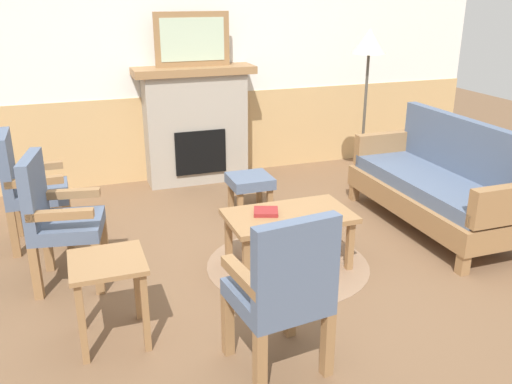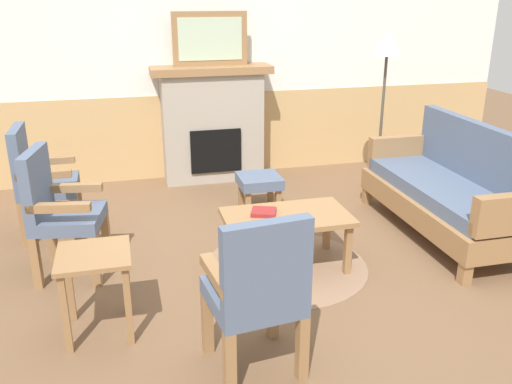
{
  "view_description": "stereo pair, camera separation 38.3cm",
  "coord_description": "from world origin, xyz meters",
  "px_view_note": "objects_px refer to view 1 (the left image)",
  "views": [
    {
      "loc": [
        -1.35,
        -3.45,
        2.04
      ],
      "look_at": [
        0.0,
        0.35,
        0.55
      ],
      "focal_mm": 38.28,
      "sensor_mm": 36.0,
      "label": 1
    },
    {
      "loc": [
        -0.98,
        -3.56,
        2.04
      ],
      "look_at": [
        0.0,
        0.35,
        0.55
      ],
      "focal_mm": 38.28,
      "sensor_mm": 36.0,
      "label": 2
    }
  ],
  "objects_px": {
    "side_table": "(108,277)",
    "book_on_table": "(266,212)",
    "couch": "(437,185)",
    "coffee_table": "(289,220)",
    "framed_picture": "(192,39)",
    "armchair_front_left": "(283,288)",
    "fireplace": "(196,124)",
    "floor_lamp_by_couch": "(369,51)",
    "armchair_near_fireplace": "(56,215)",
    "footstool": "(250,183)",
    "armchair_by_window_left": "(27,184)"
  },
  "relations": [
    {
      "from": "book_on_table",
      "to": "armchair_by_window_left",
      "type": "relative_size",
      "value": 0.19
    },
    {
      "from": "couch",
      "to": "framed_picture",
      "type": "bearing_deg",
      "value": 131.11
    },
    {
      "from": "framed_picture",
      "to": "armchair_front_left",
      "type": "relative_size",
      "value": 0.82
    },
    {
      "from": "armchair_front_left",
      "to": "floor_lamp_by_couch",
      "type": "bearing_deg",
      "value": 52.83
    },
    {
      "from": "framed_picture",
      "to": "fireplace",
      "type": "bearing_deg",
      "value": -90.0
    },
    {
      "from": "side_table",
      "to": "armchair_front_left",
      "type": "bearing_deg",
      "value": -35.85
    },
    {
      "from": "side_table",
      "to": "book_on_table",
      "type": "bearing_deg",
      "value": 26.03
    },
    {
      "from": "footstool",
      "to": "armchair_by_window_left",
      "type": "bearing_deg",
      "value": -177.43
    },
    {
      "from": "side_table",
      "to": "fireplace",
      "type": "bearing_deg",
      "value": 66.44
    },
    {
      "from": "armchair_by_window_left",
      "to": "floor_lamp_by_couch",
      "type": "height_order",
      "value": "floor_lamp_by_couch"
    },
    {
      "from": "framed_picture",
      "to": "armchair_front_left",
      "type": "distance_m",
      "value": 3.58
    },
    {
      "from": "fireplace",
      "to": "footstool",
      "type": "bearing_deg",
      "value": -76.08
    },
    {
      "from": "framed_picture",
      "to": "book_on_table",
      "type": "bearing_deg",
      "value": -89.68
    },
    {
      "from": "fireplace",
      "to": "armchair_near_fireplace",
      "type": "relative_size",
      "value": 1.33
    },
    {
      "from": "coffee_table",
      "to": "armchair_by_window_left",
      "type": "relative_size",
      "value": 0.98
    },
    {
      "from": "footstool",
      "to": "armchair_near_fireplace",
      "type": "xyz_separation_m",
      "value": [
        -1.76,
        -0.86,
        0.25
      ]
    },
    {
      "from": "armchair_by_window_left",
      "to": "side_table",
      "type": "relative_size",
      "value": 1.78
    },
    {
      "from": "fireplace",
      "to": "framed_picture",
      "type": "height_order",
      "value": "framed_picture"
    },
    {
      "from": "footstool",
      "to": "armchair_front_left",
      "type": "relative_size",
      "value": 0.41
    },
    {
      "from": "fireplace",
      "to": "footstool",
      "type": "relative_size",
      "value": 3.25
    },
    {
      "from": "footstool",
      "to": "floor_lamp_by_couch",
      "type": "height_order",
      "value": "floor_lamp_by_couch"
    },
    {
      "from": "fireplace",
      "to": "floor_lamp_by_couch",
      "type": "bearing_deg",
      "value": -23.95
    },
    {
      "from": "framed_picture",
      "to": "side_table",
      "type": "bearing_deg",
      "value": -113.56
    },
    {
      "from": "armchair_by_window_left",
      "to": "armchair_front_left",
      "type": "bearing_deg",
      "value": -58.87
    },
    {
      "from": "fireplace",
      "to": "book_on_table",
      "type": "distance_m",
      "value": 2.2
    },
    {
      "from": "armchair_near_fireplace",
      "to": "book_on_table",
      "type": "bearing_deg",
      "value": -9.58
    },
    {
      "from": "framed_picture",
      "to": "floor_lamp_by_couch",
      "type": "bearing_deg",
      "value": -23.96
    },
    {
      "from": "coffee_table",
      "to": "book_on_table",
      "type": "relative_size",
      "value": 5.23
    },
    {
      "from": "coffee_table",
      "to": "armchair_by_window_left",
      "type": "xyz_separation_m",
      "value": [
        -1.89,
        1.09,
        0.15
      ]
    },
    {
      "from": "couch",
      "to": "armchair_near_fireplace",
      "type": "bearing_deg",
      "value": 179.11
    },
    {
      "from": "framed_picture",
      "to": "floor_lamp_by_couch",
      "type": "height_order",
      "value": "framed_picture"
    },
    {
      "from": "couch",
      "to": "armchair_near_fireplace",
      "type": "distance_m",
      "value": 3.23
    },
    {
      "from": "footstool",
      "to": "armchair_front_left",
      "type": "height_order",
      "value": "armchair_front_left"
    },
    {
      "from": "side_table",
      "to": "floor_lamp_by_couch",
      "type": "distance_m",
      "value": 3.69
    },
    {
      "from": "coffee_table",
      "to": "armchair_near_fireplace",
      "type": "distance_m",
      "value": 1.71
    },
    {
      "from": "armchair_near_fireplace",
      "to": "armchair_front_left",
      "type": "xyz_separation_m",
      "value": [
        1.15,
        -1.48,
        0.0
      ]
    },
    {
      "from": "fireplace",
      "to": "armchair_by_window_left",
      "type": "distance_m",
      "value": 2.07
    },
    {
      "from": "framed_picture",
      "to": "couch",
      "type": "distance_m",
      "value": 2.88
    },
    {
      "from": "book_on_table",
      "to": "fireplace",
      "type": "bearing_deg",
      "value": 90.32
    },
    {
      "from": "coffee_table",
      "to": "armchair_near_fireplace",
      "type": "height_order",
      "value": "armchair_near_fireplace"
    },
    {
      "from": "couch",
      "to": "coffee_table",
      "type": "bearing_deg",
      "value": -170.4
    },
    {
      "from": "floor_lamp_by_couch",
      "to": "armchair_by_window_left",
      "type": "bearing_deg",
      "value": -173.02
    },
    {
      "from": "couch",
      "to": "armchair_front_left",
      "type": "distance_m",
      "value": 2.53
    },
    {
      "from": "armchair_near_fireplace",
      "to": "fireplace",
      "type": "bearing_deg",
      "value": 52.37
    },
    {
      "from": "armchair_front_left",
      "to": "fireplace",
      "type": "bearing_deg",
      "value": 84.2
    },
    {
      "from": "floor_lamp_by_couch",
      "to": "side_table",
      "type": "bearing_deg",
      "value": -144.78
    },
    {
      "from": "framed_picture",
      "to": "armchair_front_left",
      "type": "bearing_deg",
      "value": -95.8
    },
    {
      "from": "book_on_table",
      "to": "armchair_by_window_left",
      "type": "xyz_separation_m",
      "value": [
        -1.72,
        1.03,
        0.08
      ]
    },
    {
      "from": "coffee_table",
      "to": "armchair_by_window_left",
      "type": "bearing_deg",
      "value": 150.05
    },
    {
      "from": "armchair_near_fireplace",
      "to": "framed_picture",
      "type": "bearing_deg",
      "value": 52.37
    }
  ]
}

